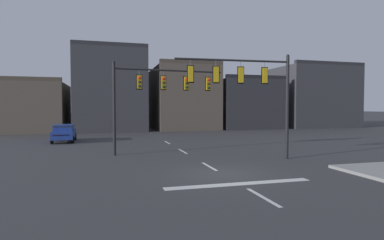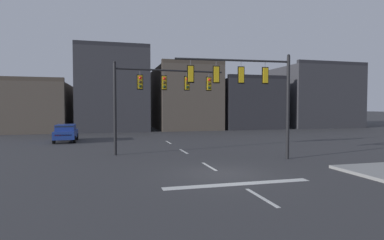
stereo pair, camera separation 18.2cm
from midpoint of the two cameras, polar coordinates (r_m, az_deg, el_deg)
The scene contains 7 objects.
ground_plane at distance 15.23m, azimuth 5.81°, elevation -9.75°, with size 400.00×400.00×0.00m, color #353538.
stop_bar_paint at distance 13.42m, azimuth 8.87°, elevation -11.40°, with size 6.40×0.50×0.01m, color silver.
lane_centreline at distance 17.08m, azimuth 3.43°, elevation -8.41°, with size 0.16×26.40×0.01m.
signal_mast_near_side at distance 19.18m, azimuth 10.70°, elevation 6.45°, with size 7.09×0.73×6.42m.
signal_mast_far_side at distance 21.81m, azimuth -6.32°, elevation 5.61°, with size 7.75×0.66×6.25m.
car_lot_nearside at distance 31.29m, azimuth -21.76°, elevation -2.12°, with size 2.00×4.49×1.61m.
building_row at distance 48.25m, azimuth 1.40°, elevation 3.92°, with size 52.05×13.47×11.29m.
Camera 2 is at (-5.14, -13.97, 3.17)m, focal length 29.38 mm.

